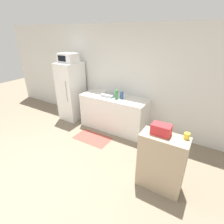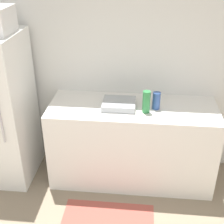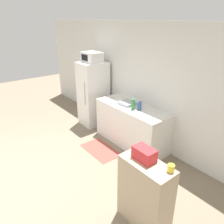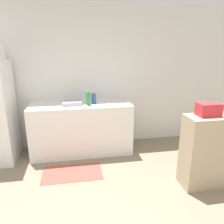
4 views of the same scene
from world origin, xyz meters
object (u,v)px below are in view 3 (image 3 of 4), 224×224
Objects in this scene: microwave at (92,57)px; jar at (171,168)px; refrigerator at (93,94)px; bottle_short at (140,106)px; bottle_tall at (133,104)px; basket at (144,154)px.

jar is at bearing -19.14° from microwave.
refrigerator is at bearing 160.84° from jar.
bottle_short is 1.91× the size of jar.
bottle_tall is (1.53, -0.04, -0.75)m from microwave.
refrigerator is 3.24m from basket.
bottle_tall is at bearing -1.45° from refrigerator.
basket is at bearing -43.41° from bottle_short.
bottle_short is (0.10, 0.08, -0.02)m from bottle_tall.
microwave reaches higher than bottle_tall.
microwave is at bearing 157.56° from basket.
microwave is at bearing -178.39° from bottle_short.
refrigerator is at bearing 157.54° from basket.
bottle_tall reaches higher than bottle_short.
jar is (0.36, 0.07, -0.04)m from basket.
bottle_tall is 1.88m from basket.
bottle_short is (1.63, 0.05, -0.77)m from microwave.
basket is (2.98, -1.23, 0.26)m from refrigerator.
bottle_short is at bearing 136.59° from basket.
bottle_tall is 1.26× the size of bottle_short.
basket reaches higher than bottle_tall.
basket is at bearing -39.43° from bottle_tall.
refrigerator reaches higher than bottle_short.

